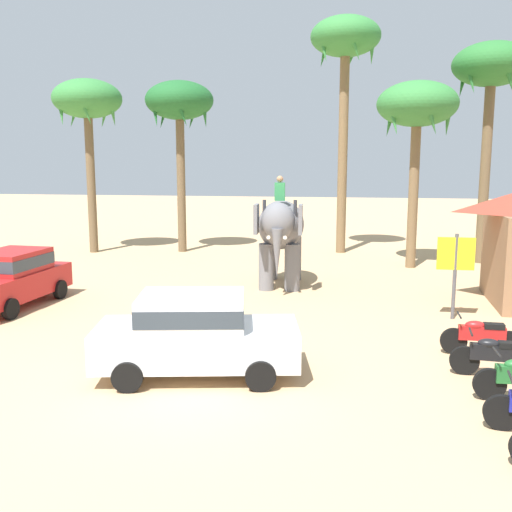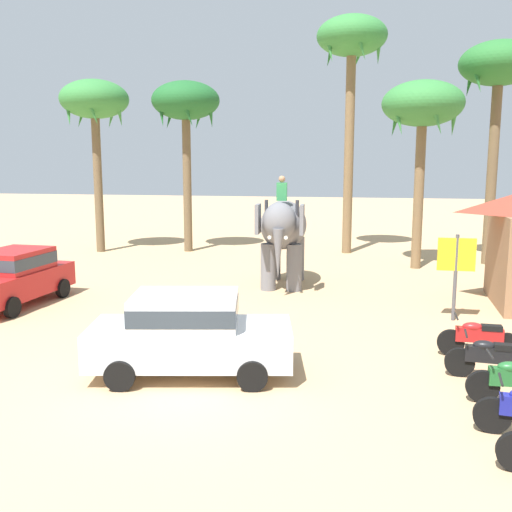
{
  "view_description": "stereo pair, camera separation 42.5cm",
  "coord_description": "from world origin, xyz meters",
  "px_view_note": "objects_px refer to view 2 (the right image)",
  "views": [
    {
      "loc": [
        3.06,
        -10.57,
        4.37
      ],
      "look_at": [
        0.4,
        6.0,
        1.6
      ],
      "focal_mm": 40.56,
      "sensor_mm": 36.0,
      "label": 1
    },
    {
      "loc": [
        3.48,
        -10.5,
        4.37
      ],
      "look_at": [
        0.4,
        6.0,
        1.6
      ],
      "focal_mm": 40.56,
      "sensor_mm": 36.0,
      "label": 2
    }
  ],
  "objects_px": {
    "palm_tree_leaning_seaward": "(423,109)",
    "signboard_yellow": "(456,260)",
    "motorcycle_fourth_in_row": "(491,357)",
    "palm_tree_far_back": "(186,105)",
    "car_parked_far_side": "(14,275)",
    "palm_tree_left_of_road": "(95,104)",
    "motorcycle_far_in_row": "(479,337)",
    "elephant_with_mahout": "(283,230)",
    "palm_tree_behind_elephant": "(352,47)",
    "car_sedan_foreground": "(189,331)",
    "palm_tree_near_hut": "(499,71)"
  },
  "relations": [
    {
      "from": "motorcycle_far_in_row",
      "to": "palm_tree_near_hut",
      "type": "relative_size",
      "value": 0.2
    },
    {
      "from": "car_sedan_foreground",
      "to": "palm_tree_behind_elephant",
      "type": "height_order",
      "value": "palm_tree_behind_elephant"
    },
    {
      "from": "car_sedan_foreground",
      "to": "motorcycle_fourth_in_row",
      "type": "relative_size",
      "value": 2.41
    },
    {
      "from": "car_parked_far_side",
      "to": "signboard_yellow",
      "type": "distance_m",
      "value": 12.98
    },
    {
      "from": "palm_tree_left_of_road",
      "to": "signboard_yellow",
      "type": "height_order",
      "value": "palm_tree_left_of_road"
    },
    {
      "from": "palm_tree_behind_elephant",
      "to": "palm_tree_far_back",
      "type": "relative_size",
      "value": 1.35
    },
    {
      "from": "motorcycle_fourth_in_row",
      "to": "signboard_yellow",
      "type": "xyz_separation_m",
      "value": [
        -0.09,
        4.45,
        1.22
      ]
    },
    {
      "from": "car_sedan_foreground",
      "to": "palm_tree_left_of_road",
      "type": "distance_m",
      "value": 18.59
    },
    {
      "from": "palm_tree_behind_elephant",
      "to": "palm_tree_leaning_seaward",
      "type": "relative_size",
      "value": 1.45
    },
    {
      "from": "motorcycle_fourth_in_row",
      "to": "palm_tree_behind_elephant",
      "type": "bearing_deg",
      "value": 101.94
    },
    {
      "from": "car_parked_far_side",
      "to": "palm_tree_leaning_seaward",
      "type": "height_order",
      "value": "palm_tree_leaning_seaward"
    },
    {
      "from": "palm_tree_far_back",
      "to": "palm_tree_left_of_road",
      "type": "bearing_deg",
      "value": -167.85
    },
    {
      "from": "motorcycle_far_in_row",
      "to": "elephant_with_mahout",
      "type": "bearing_deg",
      "value": 129.05
    },
    {
      "from": "car_sedan_foreground",
      "to": "car_parked_far_side",
      "type": "height_order",
      "value": "same"
    },
    {
      "from": "elephant_with_mahout",
      "to": "palm_tree_far_back",
      "type": "xyz_separation_m",
      "value": [
        -5.65,
        7.09,
        4.95
      ]
    },
    {
      "from": "palm_tree_behind_elephant",
      "to": "palm_tree_left_of_road",
      "type": "distance_m",
      "value": 12.19
    },
    {
      "from": "palm_tree_far_back",
      "to": "palm_tree_leaning_seaward",
      "type": "distance_m",
      "value": 10.89
    },
    {
      "from": "elephant_with_mahout",
      "to": "palm_tree_far_back",
      "type": "relative_size",
      "value": 0.49
    },
    {
      "from": "motorcycle_fourth_in_row",
      "to": "palm_tree_far_back",
      "type": "distance_m",
      "value": 19.74
    },
    {
      "from": "palm_tree_left_of_road",
      "to": "palm_tree_far_back",
      "type": "height_order",
      "value": "palm_tree_left_of_road"
    },
    {
      "from": "palm_tree_leaning_seaward",
      "to": "signboard_yellow",
      "type": "xyz_separation_m",
      "value": [
        0.36,
        -7.97,
        -4.72
      ]
    },
    {
      "from": "car_parked_far_side",
      "to": "motorcycle_far_in_row",
      "type": "height_order",
      "value": "car_parked_far_side"
    },
    {
      "from": "motorcycle_fourth_in_row",
      "to": "palm_tree_left_of_road",
      "type": "height_order",
      "value": "palm_tree_left_of_road"
    },
    {
      "from": "car_parked_far_side",
      "to": "palm_tree_behind_elephant",
      "type": "distance_m",
      "value": 17.74
    },
    {
      "from": "palm_tree_behind_elephant",
      "to": "palm_tree_near_hut",
      "type": "distance_m",
      "value": 6.48
    },
    {
      "from": "palm_tree_behind_elephant",
      "to": "signboard_yellow",
      "type": "bearing_deg",
      "value": -74.07
    },
    {
      "from": "palm_tree_near_hut",
      "to": "palm_tree_far_back",
      "type": "height_order",
      "value": "palm_tree_near_hut"
    },
    {
      "from": "motorcycle_fourth_in_row",
      "to": "motorcycle_far_in_row",
      "type": "height_order",
      "value": "same"
    },
    {
      "from": "elephant_with_mahout",
      "to": "palm_tree_far_back",
      "type": "bearing_deg",
      "value": 128.53
    },
    {
      "from": "palm_tree_left_of_road",
      "to": "palm_tree_leaning_seaward",
      "type": "bearing_deg",
      "value": -6.76
    },
    {
      "from": "elephant_with_mahout",
      "to": "palm_tree_behind_elephant",
      "type": "xyz_separation_m",
      "value": [
        1.98,
        7.99,
        7.51
      ]
    },
    {
      "from": "car_parked_far_side",
      "to": "motorcycle_far_in_row",
      "type": "xyz_separation_m",
      "value": [
        13.04,
        -2.44,
        -0.46
      ]
    },
    {
      "from": "palm_tree_far_back",
      "to": "signboard_yellow",
      "type": "relative_size",
      "value": 3.36
    },
    {
      "from": "elephant_with_mahout",
      "to": "palm_tree_left_of_road",
      "type": "relative_size",
      "value": 0.48
    },
    {
      "from": "car_parked_far_side",
      "to": "palm_tree_far_back",
      "type": "xyz_separation_m",
      "value": [
        2.03,
        11.26,
        6.01
      ]
    },
    {
      "from": "palm_tree_left_of_road",
      "to": "palm_tree_leaning_seaward",
      "type": "relative_size",
      "value": 1.08
    },
    {
      "from": "palm_tree_left_of_road",
      "to": "signboard_yellow",
      "type": "xyz_separation_m",
      "value": [
        15.07,
        -9.72,
        -5.3
      ]
    },
    {
      "from": "palm_tree_near_hut",
      "to": "car_parked_far_side",
      "type": "bearing_deg",
      "value": -146.8
    },
    {
      "from": "palm_tree_near_hut",
      "to": "palm_tree_leaning_seaward",
      "type": "distance_m",
      "value": 3.82
    },
    {
      "from": "elephant_with_mahout",
      "to": "signboard_yellow",
      "type": "distance_m",
      "value": 6.34
    },
    {
      "from": "car_sedan_foreground",
      "to": "motorcycle_far_in_row",
      "type": "relative_size",
      "value": 2.41
    },
    {
      "from": "palm_tree_leaning_seaward",
      "to": "elephant_with_mahout",
      "type": "bearing_deg",
      "value": -137.8
    },
    {
      "from": "elephant_with_mahout",
      "to": "signboard_yellow",
      "type": "height_order",
      "value": "elephant_with_mahout"
    },
    {
      "from": "motorcycle_far_in_row",
      "to": "palm_tree_far_back",
      "type": "distance_m",
      "value": 18.73
    },
    {
      "from": "palm_tree_near_hut",
      "to": "palm_tree_leaning_seaward",
      "type": "height_order",
      "value": "palm_tree_near_hut"
    },
    {
      "from": "motorcycle_far_in_row",
      "to": "motorcycle_fourth_in_row",
      "type": "bearing_deg",
      "value": -90.39
    },
    {
      "from": "car_sedan_foreground",
      "to": "palm_tree_left_of_road",
      "type": "relative_size",
      "value": 0.53
    },
    {
      "from": "motorcycle_fourth_in_row",
      "to": "palm_tree_behind_elephant",
      "type": "xyz_separation_m",
      "value": [
        -3.38,
        15.96,
        9.03
      ]
    },
    {
      "from": "motorcycle_far_in_row",
      "to": "palm_tree_near_hut",
      "type": "distance_m",
      "value": 14.98
    },
    {
      "from": "palm_tree_left_of_road",
      "to": "motorcycle_fourth_in_row",
      "type": "bearing_deg",
      "value": -43.05
    }
  ]
}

